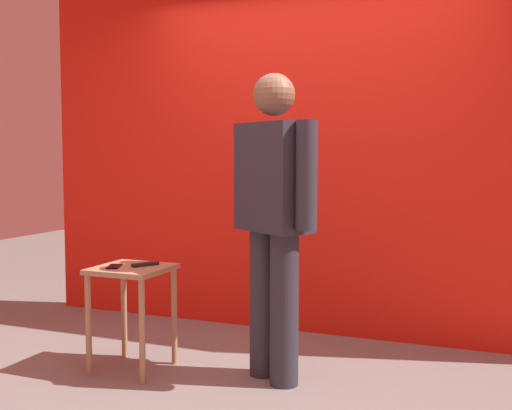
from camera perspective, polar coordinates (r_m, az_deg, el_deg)
name	(u,v)px	position (r m, az deg, el deg)	size (l,w,h in m)	color
ground_plane	(236,396)	(3.57, -1.87, -17.02)	(12.00, 12.00, 0.00)	gray
back_wall_red	(312,120)	(4.64, 5.15, 7.73)	(4.43, 0.12, 3.15)	red
standing_person	(274,211)	(3.60, 1.64, -0.52)	(0.65, 0.48, 1.78)	#2D2D38
side_table	(132,288)	(3.91, -11.23, -7.40)	(0.43, 0.43, 0.64)	tan
cell_phone	(114,266)	(3.89, -12.79, -5.48)	(0.07, 0.14, 0.01)	black
tv_remote	(145,264)	(3.89, -10.06, -5.34)	(0.04, 0.17, 0.02)	black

